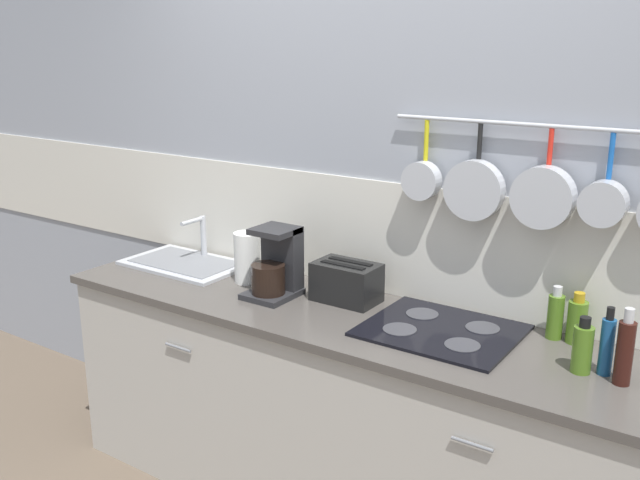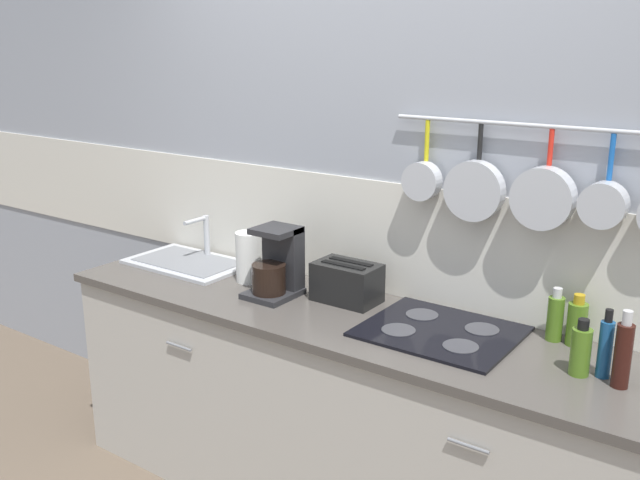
# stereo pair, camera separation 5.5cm
# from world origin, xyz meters

# --- Properties ---
(wall_back) EXTENTS (7.20, 0.16, 2.60)m
(wall_back) POSITION_xyz_m (0.00, 0.34, 1.27)
(wall_back) COLOR #999EA8
(wall_back) RESTS_ON ground_plane
(cabinet_base) EXTENTS (2.59, 0.58, 0.86)m
(cabinet_base) POSITION_xyz_m (0.00, -0.00, 0.43)
(cabinet_base) COLOR #B7B2A8
(cabinet_base) RESTS_ON ground_plane
(countertop) EXTENTS (2.63, 0.61, 0.03)m
(countertop) POSITION_xyz_m (0.00, 0.00, 0.88)
(countertop) COLOR #4C4742
(countertop) RESTS_ON cabinet_base
(sink_basin) EXTENTS (0.57, 0.36, 0.21)m
(sink_basin) POSITION_xyz_m (-0.99, 0.11, 0.91)
(sink_basin) COLOR #B7BABF
(sink_basin) RESTS_ON countertop
(paper_towel_roll) EXTENTS (0.12, 0.12, 0.22)m
(paper_towel_roll) POSITION_xyz_m (-0.59, 0.09, 1.01)
(paper_towel_roll) COLOR white
(paper_towel_roll) RESTS_ON countertop
(coffee_maker) EXTENTS (0.19, 0.22, 0.29)m
(coffee_maker) POSITION_xyz_m (-0.38, 0.03, 1.02)
(coffee_maker) COLOR #262628
(coffee_maker) RESTS_ON countertop
(toaster) EXTENTS (0.28, 0.17, 0.17)m
(toaster) POSITION_xyz_m (-0.10, 0.13, 0.98)
(toaster) COLOR black
(toaster) RESTS_ON countertop
(cooktop) EXTENTS (0.55, 0.46, 0.01)m
(cooktop) POSITION_xyz_m (0.37, 0.06, 0.90)
(cooktop) COLOR black
(cooktop) RESTS_ON countertop
(bottle_cooking_wine) EXTENTS (0.06, 0.06, 0.20)m
(bottle_cooking_wine) POSITION_xyz_m (0.72, 0.24, 0.98)
(bottle_cooking_wine) COLOR #4C721E
(bottle_cooking_wine) RESTS_ON countertop
(bottle_vinegar) EXTENTS (0.07, 0.07, 0.19)m
(bottle_vinegar) POSITION_xyz_m (0.80, 0.24, 0.98)
(bottle_vinegar) COLOR #4C721E
(bottle_vinegar) RESTS_ON countertop
(bottle_hot_sauce) EXTENTS (0.06, 0.06, 0.19)m
(bottle_hot_sauce) POSITION_xyz_m (0.88, 0.01, 0.98)
(bottle_hot_sauce) COLOR #4C721E
(bottle_hot_sauce) RESTS_ON countertop
(bottle_olive_oil) EXTENTS (0.04, 0.04, 0.23)m
(bottle_olive_oil) POSITION_xyz_m (0.95, 0.04, 1.00)
(bottle_olive_oil) COLOR navy
(bottle_olive_oil) RESTS_ON countertop
(bottle_dish_soap) EXTENTS (0.05, 0.05, 0.25)m
(bottle_dish_soap) POSITION_xyz_m (1.01, -0.00, 1.01)
(bottle_dish_soap) COLOR #33140F
(bottle_dish_soap) RESTS_ON countertop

